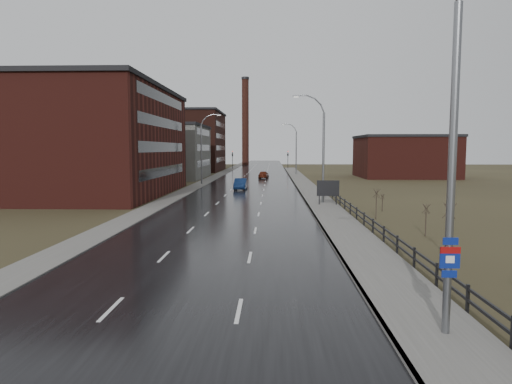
# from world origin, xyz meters

# --- Properties ---
(ground) EXTENTS (320.00, 320.00, 0.00)m
(ground) POSITION_xyz_m (0.00, 0.00, 0.00)
(ground) COLOR #2D2819
(ground) RESTS_ON ground
(road) EXTENTS (14.00, 300.00, 0.06)m
(road) POSITION_xyz_m (0.00, 60.00, 0.03)
(road) COLOR black
(road) RESTS_ON ground
(sidewalk_right) EXTENTS (3.20, 180.00, 0.18)m
(sidewalk_right) POSITION_xyz_m (8.60, 35.00, 0.09)
(sidewalk_right) COLOR #595651
(sidewalk_right) RESTS_ON ground
(curb_right) EXTENTS (0.16, 180.00, 0.18)m
(curb_right) POSITION_xyz_m (7.08, 35.00, 0.09)
(curb_right) COLOR slate
(curb_right) RESTS_ON ground
(sidewalk_left) EXTENTS (2.40, 260.00, 0.12)m
(sidewalk_left) POSITION_xyz_m (-8.20, 60.00, 0.06)
(sidewalk_left) COLOR #595651
(sidewalk_left) RESTS_ON ground
(warehouse_near) EXTENTS (22.44, 28.56, 13.50)m
(warehouse_near) POSITION_xyz_m (-20.99, 45.00, 6.76)
(warehouse_near) COLOR #471914
(warehouse_near) RESTS_ON ground
(warehouse_mid) EXTENTS (16.32, 20.40, 10.50)m
(warehouse_mid) POSITION_xyz_m (-17.99, 78.00, 5.26)
(warehouse_mid) COLOR slate
(warehouse_mid) RESTS_ON ground
(warehouse_far) EXTENTS (26.52, 24.48, 15.50)m
(warehouse_far) POSITION_xyz_m (-22.99, 108.00, 7.76)
(warehouse_far) COLOR #331611
(warehouse_far) RESTS_ON ground
(building_right) EXTENTS (18.36, 16.32, 8.50)m
(building_right) POSITION_xyz_m (30.30, 82.00, 4.26)
(building_right) COLOR #471914
(building_right) RESTS_ON ground
(smokestack) EXTENTS (2.70, 2.70, 30.70)m
(smokestack) POSITION_xyz_m (-6.00, 150.00, 15.50)
(smokestack) COLOR #331611
(smokestack) RESTS_ON ground
(streetlight_main) EXTENTS (3.91, 0.29, 12.11)m
(streetlight_main) POSITION_xyz_m (8.47, 2.00, 6.06)
(streetlight_main) COLOR slate
(streetlight_main) RESTS_ON ground
(streetlight_right_mid) EXTENTS (3.36, 0.28, 11.35)m
(streetlight_right_mid) POSITION_xyz_m (8.50, 36.00, 5.84)
(streetlight_right_mid) COLOR slate
(streetlight_right_mid) RESTS_ON ground
(streetlight_left) EXTENTS (3.36, 0.28, 11.35)m
(streetlight_left) POSITION_xyz_m (-7.70, 62.00, 5.84)
(streetlight_left) COLOR slate
(streetlight_left) RESTS_ON ground
(streetlight_right_far) EXTENTS (3.36, 0.28, 11.35)m
(streetlight_right_far) POSITION_xyz_m (8.50, 90.00, 5.84)
(streetlight_right_far) COLOR slate
(streetlight_right_far) RESTS_ON ground
(guardrail) EXTENTS (0.10, 53.05, 1.10)m
(guardrail) POSITION_xyz_m (10.30, 18.31, 0.71)
(guardrail) COLOR black
(guardrail) RESTS_ON ground
(shrub_c) EXTENTS (0.68, 0.72, 2.91)m
(shrub_c) POSITION_xyz_m (12.95, 12.77, 1.55)
(shrub_c) COLOR #382D23
(shrub_c) RESTS_ON ground
(shrub_d) EXTENTS (0.51, 0.54, 2.16)m
(shrub_d) POSITION_xyz_m (13.68, 18.56, 1.15)
(shrub_d) COLOR #382D23
(shrub_d) RESTS_ON ground
(shrub_e) EXTENTS (0.60, 0.63, 2.54)m
(shrub_e) POSITION_xyz_m (12.02, 25.70, 1.35)
(shrub_e) COLOR #382D23
(shrub_e) RESTS_ON ground
(shrub_f) EXTENTS (0.40, 0.42, 1.63)m
(shrub_f) POSITION_xyz_m (13.70, 30.60, 0.87)
(shrub_f) COLOR #382D23
(shrub_f) RESTS_ON ground
(billboard) EXTENTS (2.25, 0.17, 2.63)m
(billboard) POSITION_xyz_m (9.10, 34.19, 1.76)
(billboard) COLOR black
(billboard) RESTS_ON ground
(traffic_light_left) EXTENTS (0.58, 2.73, 5.30)m
(traffic_light_left) POSITION_xyz_m (-8.00, 120.00, 4.60)
(traffic_light_left) COLOR black
(traffic_light_left) RESTS_ON ground
(traffic_light_right) EXTENTS (0.58, 2.73, 5.30)m
(traffic_light_right) POSITION_xyz_m (8.00, 120.00, 4.60)
(traffic_light_right) COLOR black
(traffic_light_right) RESTS_ON ground
(car_near) EXTENTS (1.72, 4.78, 1.57)m
(car_near) POSITION_xyz_m (-0.98, 52.38, 0.78)
(car_near) COLOR #0E1F46
(car_near) RESTS_ON ground
(car_far) EXTENTS (2.14, 4.49, 1.48)m
(car_far) POSITION_xyz_m (1.82, 76.52, 0.74)
(car_far) COLOR #551C0E
(car_far) RESTS_ON ground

